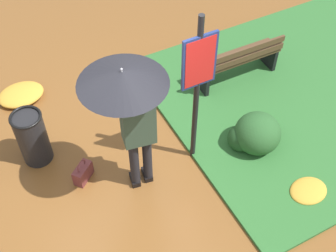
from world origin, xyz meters
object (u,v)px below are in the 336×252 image
at_px(person_with_umbrella, 130,101).
at_px(trash_bin, 32,137).
at_px(info_sign_post, 198,78).
at_px(park_bench, 239,61).
at_px(handbag, 83,173).

height_order(person_with_umbrella, trash_bin, person_with_umbrella).
distance_m(info_sign_post, park_bench, 2.02).
relative_size(info_sign_post, handbag, 6.22).
height_order(info_sign_post, handbag, info_sign_post).
distance_m(park_bench, trash_bin, 3.32).
xyz_separation_m(handbag, park_bench, (-2.89, -0.68, 0.28)).
bearing_deg(person_with_umbrella, park_bench, -154.68).
bearing_deg(trash_bin, info_sign_post, 153.05).
height_order(handbag, trash_bin, trash_bin).
bearing_deg(info_sign_post, handbag, -12.75).
bearing_deg(handbag, person_with_umbrella, 145.50).
relative_size(info_sign_post, trash_bin, 2.76).
relative_size(person_with_umbrella, handbag, 5.53).
bearing_deg(info_sign_post, park_bench, -144.17).
xyz_separation_m(info_sign_post, trash_bin, (1.92, -0.97, -1.03)).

